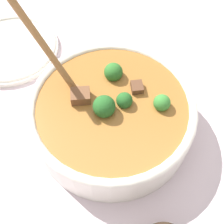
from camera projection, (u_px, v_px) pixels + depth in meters
The scene contains 3 objects.
ground_plane at pixel (112, 127), 0.55m from camera, with size 4.00×4.00×0.00m, color silver.
stew_bowl at pixel (112, 113), 0.51m from camera, with size 0.30×0.33×0.28m.
empty_plate at pixel (10, 48), 0.66m from camera, with size 0.23×0.23×0.02m.
Camera 1 is at (0.27, 0.06, 0.48)m, focal length 45.00 mm.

